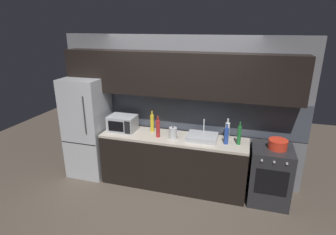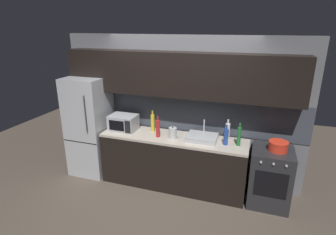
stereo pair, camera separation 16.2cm
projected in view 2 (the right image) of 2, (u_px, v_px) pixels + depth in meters
ground_plane at (154, 217)px, 3.94m from camera, size 10.00×10.00×0.00m
back_wall at (179, 94)px, 4.52m from camera, size 4.17×0.44×2.50m
counter_run at (173, 161)px, 4.60m from camera, size 2.43×0.60×0.90m
refrigerator at (90, 126)px, 4.94m from camera, size 0.68×0.69×1.79m
oven_range at (270, 177)px, 4.13m from camera, size 0.60×0.62×0.90m
microwave at (123, 123)px, 4.71m from camera, size 0.46×0.35×0.27m
sink_basin at (202, 137)px, 4.33m from camera, size 0.48×0.38×0.30m
kettle at (173, 133)px, 4.37m from camera, size 0.17×0.13×0.21m
wine_bottle_yellow at (153, 123)px, 4.64m from camera, size 0.06×0.06×0.37m
wine_bottle_blue at (226, 137)px, 4.13m from camera, size 0.07×0.07×0.32m
wine_bottle_green at (239, 136)px, 4.09m from camera, size 0.06×0.06×0.36m
wine_bottle_white at (227, 131)px, 4.32m from camera, size 0.08×0.08×0.34m
wine_bottle_red at (158, 128)px, 4.41m from camera, size 0.07×0.07×0.36m
mug_teal at (174, 131)px, 4.57m from camera, size 0.09×0.09×0.10m
cooking_pot at (278, 146)px, 3.95m from camera, size 0.28×0.28×0.14m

